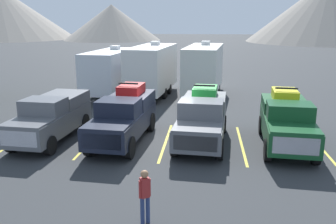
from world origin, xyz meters
The scene contains 15 objects.
ground_plane centered at (0.00, 0.00, 0.00)m, with size 240.00×240.00×0.00m, color #2D3033.
pickup_truck_a centered at (-5.49, 0.01, 1.13)m, with size 2.40×5.55×2.13m.
pickup_truck_b centered at (-1.98, 0.18, 1.23)m, with size 2.42×5.89×2.67m.
pickup_truck_c centered at (1.70, 0.40, 1.19)m, with size 2.51×5.68×2.60m.
pickup_truck_d centered at (5.51, 0.18, 1.20)m, with size 2.48×5.54×2.58m.
lot_stripe_a centered at (-7.11, 0.18, 0.00)m, with size 0.12×5.50×0.01m, color gold.
lot_stripe_b centered at (-3.55, 0.18, 0.00)m, with size 0.12×5.50×0.01m, color gold.
lot_stripe_c centered at (0.00, 0.18, 0.00)m, with size 0.12×5.50×0.01m, color gold.
lot_stripe_d centered at (3.55, 0.18, 0.00)m, with size 0.12×5.50×0.01m, color gold.
lot_stripe_e centered at (7.11, 0.18, 0.00)m, with size 0.12×5.50×0.01m, color gold.
camper_trailer_a centered at (-5.26, 10.47, 1.93)m, with size 3.15×7.96×3.66m.
camper_trailer_b centered at (-2.20, 10.72, 2.10)m, with size 3.15×8.24×3.99m.
camper_trailer_c centered at (1.62, 10.93, 2.11)m, with size 3.04×8.15×4.02m.
person_a centered at (0.22, -6.98, 0.94)m, with size 0.32×0.29×1.63m.
mountain_ridge centered at (-7.20, 82.11, 6.78)m, with size 131.84×45.04×15.26m.
Camera 1 is at (1.86, -16.25, 5.71)m, focal length 39.21 mm.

